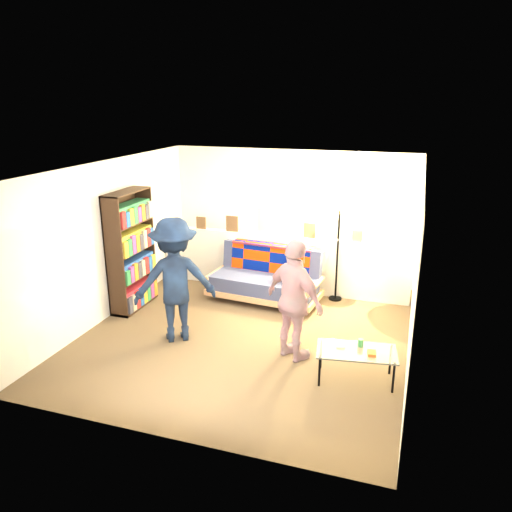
{
  "coord_description": "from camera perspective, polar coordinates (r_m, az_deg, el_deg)",
  "views": [
    {
      "loc": [
        2.18,
        -6.25,
        3.3
      ],
      "look_at": [
        0.0,
        0.4,
        1.05
      ],
      "focal_mm": 35.0,
      "sensor_mm": 36.0,
      "label": 1
    }
  ],
  "objects": [
    {
      "name": "room_shell",
      "position": [
        7.25,
        0.18,
        4.84
      ],
      "size": [
        4.6,
        5.05,
        2.45
      ],
      "color": "silver",
      "rests_on": "ground"
    },
    {
      "name": "bookshelf",
      "position": [
        8.2,
        -14.09,
        0.19
      ],
      "size": [
        0.32,
        0.95,
        1.91
      ],
      "color": "black",
      "rests_on": "ground"
    },
    {
      "name": "ground",
      "position": [
        7.39,
        -0.98,
        -8.68
      ],
      "size": [
        5.0,
        5.0,
        0.0
      ],
      "primitive_type": "plane",
      "color": "brown",
      "rests_on": "ground"
    },
    {
      "name": "futon_sofa",
      "position": [
        8.39,
        1.22,
        -2.6
      ],
      "size": [
        1.93,
        1.06,
        0.8
      ],
      "color": "tan",
      "rests_on": "ground"
    },
    {
      "name": "ledge_decor",
      "position": [
        8.65,
        1.43,
        3.6
      ],
      "size": [
        2.97,
        0.02,
        0.45
      ],
      "color": "brown",
      "rests_on": "half_wall_ledge"
    },
    {
      "name": "half_wall_ledge",
      "position": [
        8.8,
        2.84,
        -0.76
      ],
      "size": [
        4.45,
        0.15,
        1.0
      ],
      "primitive_type": "cube",
      "color": "silver",
      "rests_on": "ground"
    },
    {
      "name": "person_right",
      "position": [
        6.41,
        4.44,
        -5.12
      ],
      "size": [
        1.01,
        0.84,
        1.62
      ],
      "primitive_type": "imported",
      "rotation": [
        0.0,
        0.0,
        2.58
      ],
      "color": "pink",
      "rests_on": "ground"
    },
    {
      "name": "person_left",
      "position": [
        6.97,
        -9.26,
        -2.74
      ],
      "size": [
        1.31,
        1.16,
        1.76
      ],
      "primitive_type": "imported",
      "rotation": [
        0.0,
        0.0,
        3.71
      ],
      "color": "black",
      "rests_on": "ground"
    },
    {
      "name": "coffee_table",
      "position": [
        6.2,
        11.48,
        -10.75
      ],
      "size": [
        1.01,
        0.66,
        0.49
      ],
      "color": "black",
      "rests_on": "ground"
    },
    {
      "name": "floor_lamp",
      "position": [
        8.29,
        9.52,
        2.47
      ],
      "size": [
        0.35,
        0.29,
        1.61
      ],
      "color": "black",
      "rests_on": "ground"
    }
  ]
}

